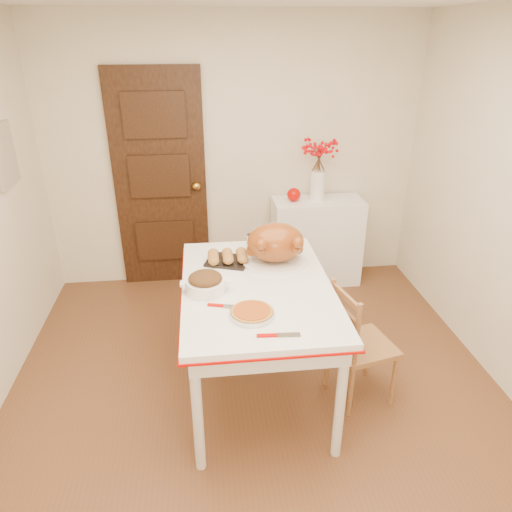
{
  "coord_description": "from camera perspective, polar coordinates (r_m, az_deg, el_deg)",
  "views": [
    {
      "loc": [
        -0.31,
        -2.4,
        2.32
      ],
      "look_at": [
        0.01,
        0.27,
        1.03
      ],
      "focal_mm": 33.1,
      "sensor_mm": 36.0,
      "label": 1
    }
  ],
  "objects": [
    {
      "name": "floor",
      "position": [
        3.35,
        0.46,
        -18.19
      ],
      "size": [
        3.5,
        4.0,
        0.0
      ],
      "primitive_type": "cube",
      "color": "brown",
      "rests_on": "ground"
    },
    {
      "name": "wall_back",
      "position": [
        4.54,
        -2.67,
        11.96
      ],
      "size": [
        3.5,
        0.0,
        2.5
      ],
      "primitive_type": "cube",
      "color": "beige",
      "rests_on": "ground"
    },
    {
      "name": "door_back",
      "position": [
        4.57,
        -11.47,
        8.73
      ],
      "size": [
        0.85,
        0.06,
        2.06
      ],
      "primitive_type": "cube",
      "color": "black",
      "rests_on": "ground"
    },
    {
      "name": "photo_board",
      "position": [
        3.96,
        -28.12,
        10.71
      ],
      "size": [
        0.03,
        0.35,
        0.45
      ],
      "primitive_type": "cube",
      "color": "#C1B796",
      "rests_on": "ground"
    },
    {
      "name": "sideboard",
      "position": [
        4.71,
        7.28,
        1.76
      ],
      "size": [
        0.86,
        0.38,
        0.86
      ],
      "primitive_type": "cube",
      "color": "white",
      "rests_on": "floor"
    },
    {
      "name": "kitchen_table",
      "position": [
        3.25,
        0.1,
        -10.04
      ],
      "size": [
        0.97,
        1.42,
        0.85
      ],
      "primitive_type": null,
      "color": "white",
      "rests_on": "floor"
    },
    {
      "name": "chair_oak",
      "position": [
        3.28,
        12.79,
        -10.2
      ],
      "size": [
        0.46,
        0.46,
        0.87
      ],
      "primitive_type": null,
      "rotation": [
        0.0,
        0.0,
        1.8
      ],
      "color": "#9C6D42",
      "rests_on": "floor"
    },
    {
      "name": "berry_vase",
      "position": [
        4.47,
        7.56,
        10.27
      ],
      "size": [
        0.3,
        0.3,
        0.59
      ],
      "primitive_type": null,
      "color": "white",
      "rests_on": "sideboard"
    },
    {
      "name": "apple",
      "position": [
        4.49,
        4.59,
        7.4
      ],
      "size": [
        0.13,
        0.13,
        0.13
      ],
      "primitive_type": "sphere",
      "color": "#B40600",
      "rests_on": "sideboard"
    },
    {
      "name": "turkey_platter",
      "position": [
        3.23,
        2.37,
        1.39
      ],
      "size": [
        0.47,
        0.38,
        0.29
      ],
      "primitive_type": null,
      "rotation": [
        0.0,
        0.0,
        0.03
      ],
      "color": "brown",
      "rests_on": "kitchen_table"
    },
    {
      "name": "pumpkin_pie",
      "position": [
        2.69,
        -0.5,
        -6.8
      ],
      "size": [
        0.26,
        0.26,
        0.05
      ],
      "primitive_type": "cylinder",
      "rotation": [
        0.0,
        0.0,
        -0.01
      ],
      "color": "#9D4312",
      "rests_on": "kitchen_table"
    },
    {
      "name": "stuffing_dish",
      "position": [
        2.94,
        -6.13,
        -3.24
      ],
      "size": [
        0.32,
        0.26,
        0.12
      ],
      "primitive_type": null,
      "rotation": [
        0.0,
        0.0,
        0.05
      ],
      "color": "brown",
      "rests_on": "kitchen_table"
    },
    {
      "name": "rolls_tray",
      "position": [
        3.3,
        -3.43,
        -0.15
      ],
      "size": [
        0.34,
        0.31,
        0.08
      ],
      "primitive_type": null,
      "rotation": [
        0.0,
        0.0,
        -0.35
      ],
      "color": "#AE6B2C",
      "rests_on": "kitchen_table"
    },
    {
      "name": "pie_server",
      "position": [
        2.55,
        2.75,
        -9.53
      ],
      "size": [
        0.24,
        0.08,
        0.01
      ],
      "primitive_type": null,
      "rotation": [
        0.0,
        0.0,
        -0.06
      ],
      "color": "silver",
      "rests_on": "kitchen_table"
    },
    {
      "name": "carving_knife",
      "position": [
        2.79,
        -3.25,
        -6.09
      ],
      "size": [
        0.27,
        0.13,
        0.01
      ],
      "primitive_type": null,
      "rotation": [
        0.0,
        0.0,
        -0.26
      ],
      "color": "silver",
      "rests_on": "kitchen_table"
    },
    {
      "name": "drinking_glass",
      "position": [
        3.49,
        -0.62,
        1.74
      ],
      "size": [
        0.08,
        0.08,
        0.11
      ],
      "primitive_type": "cylinder",
      "rotation": [
        0.0,
        0.0,
        0.17
      ],
      "color": "white",
      "rests_on": "kitchen_table"
    },
    {
      "name": "shaker_pair",
      "position": [
        3.49,
        4.36,
        1.4
      ],
      "size": [
        0.09,
        0.04,
        0.09
      ],
      "primitive_type": null,
      "rotation": [
        0.0,
        0.0,
        -0.07
      ],
      "color": "white",
      "rests_on": "kitchen_table"
    }
  ]
}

